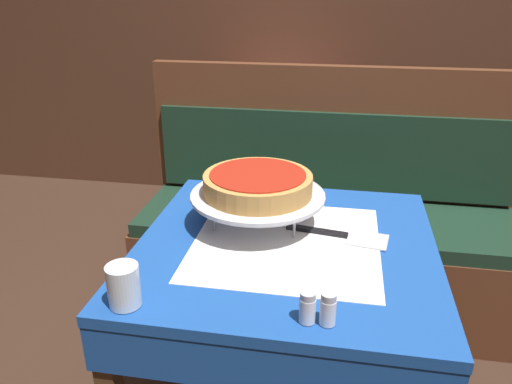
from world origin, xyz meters
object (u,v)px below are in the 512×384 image
Objects in this scene: pepper_shaker at (328,309)px; water_glass_near at (124,286)px; pizza_server at (342,235)px; pizza_pan_stand at (258,197)px; deep_dish_pizza at (258,184)px; dining_table_rear at (276,124)px; condiment_caddy at (271,99)px; booth_bench at (326,242)px; dining_table_front at (286,271)px; salt_shaker at (307,307)px.

water_glass_near is at bearing -178.61° from pepper_shaker.
pizza_server is 2.99× the size of water_glass_near.
deep_dish_pizza reaches higher than pizza_pan_stand.
dining_table_rear is 2.30× the size of deep_dish_pizza.
pizza_pan_stand is 2.69× the size of condiment_caddy.
booth_bench is 16.55× the size of water_glass_near.
dining_table_rear is at bearing 95.79° from pizza_pan_stand.
dining_table_rear is at bearing 98.86° from dining_table_front.
booth_bench is 21.80× the size of pepper_shaker.
deep_dish_pizza reaches higher than condiment_caddy.
dining_table_rear is 2.02m from salt_shaker.
pizza_pan_stand is at bearing -84.21° from dining_table_rear.
pizza_pan_stand reaches higher than dining_table_rear.
booth_bench reaches higher than water_glass_near.
pizza_pan_stand is 0.51m from water_glass_near.
booth_bench is at bearing 73.74° from deep_dish_pizza.
condiment_caddy reaches higher than pepper_shaker.
deep_dish_pizza is (-0.20, -0.68, 0.55)m from booth_bench.
condiment_caddy is at bearing 105.77° from pizza_server.
pepper_shaker is at bearing -88.41° from booth_bench.
pizza_server is (0.25, -0.04, -0.13)m from deep_dish_pizza.
salt_shaker is at bearing -79.30° from condiment_caddy.
water_glass_near is 1.36× the size of salt_shaker.
condiment_caddy reaches higher than water_glass_near.
salt_shaker is (0.09, -0.35, 0.13)m from dining_table_front.
booth_bench is at bearing 82.77° from dining_table_front.
dining_table_front is 0.19m from pizza_server.
dining_table_rear is 1.56m from pizza_pan_stand.
water_glass_near is at bearing -92.06° from dining_table_rear.
condiment_caddy is (-0.18, 1.50, -0.09)m from deep_dish_pizza.
dining_table_front is 8.32× the size of water_glass_near.
dining_table_front is at bearing -80.02° from condiment_caddy.
pizza_pan_stand is 1.34× the size of pizza_server.
salt_shaker is at bearing -67.32° from pizza_pan_stand.
pepper_shaker is (0.13, -0.35, 0.13)m from dining_table_front.
deep_dish_pizza is at bearing -106.26° from booth_bench.
salt_shaker is (0.19, -0.44, -0.10)m from deep_dish_pizza.
pizza_pan_stand is at bearing 117.32° from pepper_shaker.
booth_bench reaches higher than dining_table_rear.
deep_dish_pizza reaches higher than pizza_server.
pepper_shaker reaches higher than pizza_server.
pepper_shaker reaches higher than dining_table_front.
pizza_server is at bearing 40.86° from water_glass_near.
water_glass_near is 1.96m from condiment_caddy.
dining_table_front is 10.96× the size of pepper_shaker.
water_glass_near is (-0.07, -1.99, 0.16)m from dining_table_rear.
condiment_caddy is (0.04, 1.96, -0.01)m from water_glass_near.
pepper_shaker is at bearing -0.00° from salt_shaker.
condiment_caddy reaches higher than pizza_pan_stand.
dining_table_rear is 1.85× the size of pizza_pan_stand.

